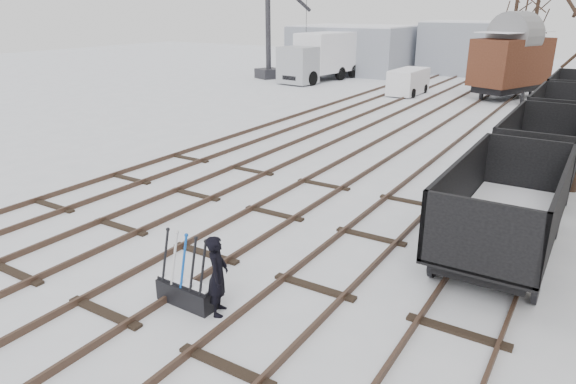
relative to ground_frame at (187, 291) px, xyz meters
The scene contains 16 objects.
ground 2.20m from the ground_frame, 120.83° to the left, with size 120.00×120.00×0.00m, color white.
tracks 15.59m from the ground_frame, 94.11° to the left, with size 13.90×52.00×0.16m.
shed_left 40.45m from the ground_frame, 110.44° to the left, with size 10.00×8.00×4.10m.
shed_right 42.23m from the ground_frame, 96.97° to the left, with size 7.00×6.00×4.50m.
ground_frame is the anchor object (origin of this frame).
worker 0.92m from the ground_frame, ahead, with size 0.59×0.39×1.63m, color black.
freight_wagon_a 7.41m from the ground_frame, 48.59° to the left, with size 2.26×5.66×2.31m.
freight_wagon_b 12.91m from the ground_frame, 67.75° to the left, with size 2.26×5.66×2.31m.
freight_wagon_c 18.99m from the ground_frame, 75.09° to the left, with size 2.26×5.66×2.31m.
freight_wagon_d 25.22m from the ground_frame, 78.83° to the left, with size 2.26×5.66×2.31m.
box_van_wagon 29.63m from the ground_frame, 88.48° to the left, with size 4.75×6.18×4.20m.
lorry 33.83m from the ground_frame, 114.01° to the left, with size 3.39×8.43×3.72m.
panel_van 28.23m from the ground_frame, 100.73° to the left, with size 1.77×3.89×1.70m.
crane 35.15m from the ground_frame, 121.09° to the left, with size 2.34×5.26×8.87m.
tree_far_left 44.00m from the ground_frame, 92.19° to the left, with size 0.30×0.30×6.55m, color black.
tree_far_right 43.41m from the ground_frame, 89.90° to the left, with size 0.30×0.30×6.31m, color black.
Camera 1 is at (7.57, -8.39, 5.62)m, focal length 32.00 mm.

